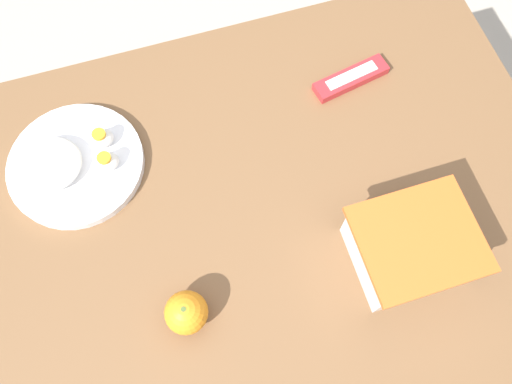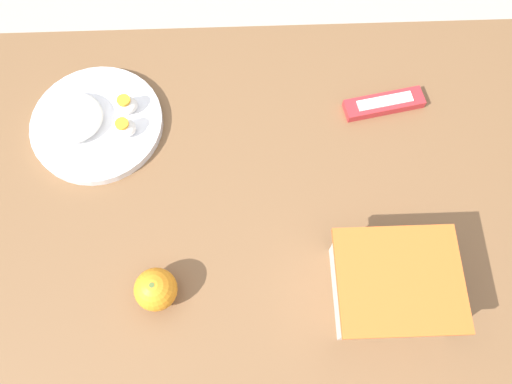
# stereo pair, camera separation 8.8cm
# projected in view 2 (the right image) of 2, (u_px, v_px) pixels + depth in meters

# --- Properties ---
(ground_plane) EXTENTS (10.00, 10.00, 0.00)m
(ground_plane) POSITION_uv_depth(u_px,v_px,m) (235.00, 300.00, 1.60)
(ground_plane) COLOR #B2A899
(table) EXTENTS (1.28, 0.88, 0.77)m
(table) POSITION_uv_depth(u_px,v_px,m) (221.00, 240.00, 0.97)
(table) COLOR brown
(table) RESTS_ON ground_plane
(food_container) EXTENTS (0.19, 0.17, 0.10)m
(food_container) POSITION_uv_depth(u_px,v_px,m) (391.00, 286.00, 0.80)
(food_container) COLOR white
(food_container) RESTS_ON table
(orange_fruit) EXTENTS (0.07, 0.07, 0.07)m
(orange_fruit) POSITION_uv_depth(u_px,v_px,m) (156.00, 289.00, 0.81)
(orange_fruit) COLOR orange
(orange_fruit) RESTS_ON table
(rice_plate) EXTENTS (0.25, 0.25, 0.05)m
(rice_plate) POSITION_uv_depth(u_px,v_px,m) (93.00, 122.00, 0.95)
(rice_plate) COLOR white
(rice_plate) RESTS_ON table
(candy_bar) EXTENTS (0.16, 0.07, 0.02)m
(candy_bar) POSITION_uv_depth(u_px,v_px,m) (384.00, 104.00, 0.97)
(candy_bar) COLOR #B7282D
(candy_bar) RESTS_ON table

